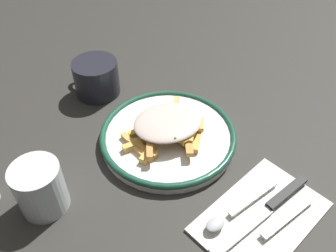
# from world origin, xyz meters

# --- Properties ---
(ground_plane) EXTENTS (2.60, 2.60, 0.00)m
(ground_plane) POSITION_xyz_m (0.00, 0.00, 0.00)
(ground_plane) COLOR #2F2E2A
(plate) EXTENTS (0.25, 0.25, 0.02)m
(plate) POSITION_xyz_m (0.00, 0.00, 0.01)
(plate) COLOR white
(plate) RESTS_ON ground_plane
(fries_heap) EXTENTS (0.15, 0.17, 0.04)m
(fries_heap) POSITION_xyz_m (-0.00, 0.00, 0.04)
(fries_heap) COLOR #F3C659
(fries_heap) RESTS_ON plate
(napkin) EXTENTS (0.13, 0.21, 0.01)m
(napkin) POSITION_xyz_m (-0.22, 0.01, 0.00)
(napkin) COLOR silver
(napkin) RESTS_ON ground_plane
(fork) EXTENTS (0.04, 0.18, 0.01)m
(fork) POSITION_xyz_m (-0.25, 0.03, 0.01)
(fork) COLOR silver
(fork) RESTS_ON napkin
(knife) EXTENTS (0.04, 0.21, 0.01)m
(knife) POSITION_xyz_m (-0.22, -0.00, 0.01)
(knife) COLOR black
(knife) RESTS_ON napkin
(spoon) EXTENTS (0.03, 0.15, 0.01)m
(spoon) POSITION_xyz_m (-0.19, 0.05, 0.01)
(spoon) COLOR silver
(spoon) RESTS_ON napkin
(water_glass) EXTENTS (0.08, 0.08, 0.09)m
(water_glass) POSITION_xyz_m (0.03, 0.24, 0.04)
(water_glass) COLOR silver
(water_glass) RESTS_ON ground_plane
(coffee_mug) EXTENTS (0.12, 0.09, 0.08)m
(coffee_mug) POSITION_xyz_m (0.21, 0.01, 0.04)
(coffee_mug) COLOR #23242D
(coffee_mug) RESTS_ON ground_plane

